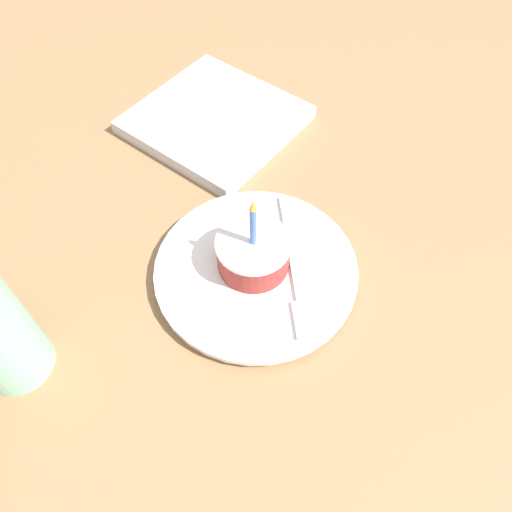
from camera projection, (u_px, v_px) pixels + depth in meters
The scene contains 5 objects.
ground_plane at pixel (284, 287), 0.61m from camera, with size 2.40×2.40×0.04m.
plate at pixel (256, 270), 0.58m from camera, with size 0.24×0.24×0.02m.
cake_slice at pixel (253, 253), 0.56m from camera, with size 0.08×0.08×0.11m.
fork at pixel (296, 271), 0.57m from camera, with size 0.16×0.15×0.00m.
marble_board at pixel (215, 120), 0.74m from camera, with size 0.21×0.22×0.02m.
Camera 1 is at (-0.27, -0.17, 0.50)m, focal length 35.00 mm.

